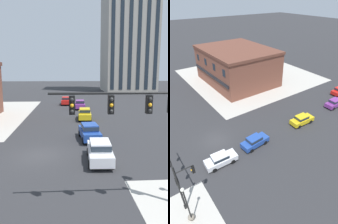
{
  "view_description": "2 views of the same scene",
  "coord_description": "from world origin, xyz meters",
  "views": [
    {
      "loc": [
        2.49,
        -18.53,
        6.88
      ],
      "look_at": [
        3.73,
        -0.16,
        3.68
      ],
      "focal_mm": 36.94,
      "sensor_mm": 36.0,
      "label": 1
    },
    {
      "loc": [
        22.27,
        -8.59,
        20.05
      ],
      "look_at": [
        2.46,
        5.67,
        4.5
      ],
      "focal_mm": 30.37,
      "sensor_mm": 36.0,
      "label": 2
    }
  ],
  "objects": [
    {
      "name": "residential_tower_skyline_right",
      "position": [
        23.89,
        65.8,
        29.94
      ],
      "size": [
        17.37,
        18.91,
        59.83
      ],
      "color": "#9E998E",
      "rests_on": "ground"
    },
    {
      "name": "car_main_northbound_near",
      "position": [
        1.89,
        30.38,
        0.92
      ],
      "size": [
        1.93,
        4.42,
        1.68
      ],
      "color": "red",
      "rests_on": "ground"
    },
    {
      "name": "car_main_southbound_far",
      "position": [
        4.63,
        24.46,
        0.92
      ],
      "size": [
        1.93,
        4.42,
        1.68
      ],
      "color": "#7A3389",
      "rests_on": "ground"
    },
    {
      "name": "traffic_signal_main",
      "position": [
        6.71,
        -7.53,
        4.34
      ],
      "size": [
        6.89,
        2.09,
        6.42
      ],
      "color": "black",
      "rests_on": "ground"
    },
    {
      "name": "car_parked_curb",
      "position": [
        4.86,
        -1.63,
        0.92
      ],
      "size": [
        2.03,
        4.47,
        1.68
      ],
      "color": "silver",
      "rests_on": "ground"
    },
    {
      "name": "ground_plane",
      "position": [
        0.0,
        0.0,
        0.0
      ],
      "size": [
        320.0,
        320.0,
        0.0
      ],
      "primitive_type": "plane",
      "color": "#2D2D30"
    },
    {
      "name": "car_main_mid",
      "position": [
        4.6,
        4.27,
        0.92
      ],
      "size": [
        2.14,
        4.52,
        1.68
      ],
      "color": "#23479E",
      "rests_on": "ground"
    },
    {
      "name": "car_cross_eastbound",
      "position": [
        4.82,
        14.45,
        0.92
      ],
      "size": [
        2.06,
        4.48,
        1.68
      ],
      "color": "gold",
      "rests_on": "ground"
    }
  ]
}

